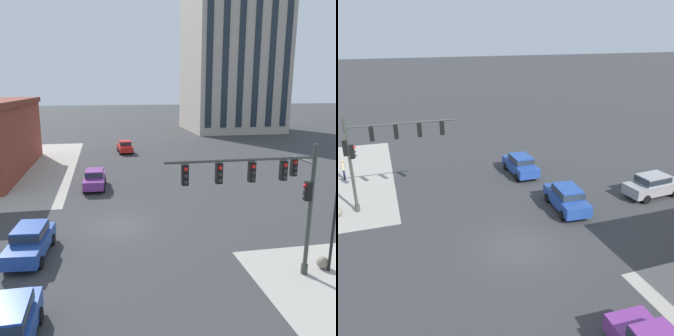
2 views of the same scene
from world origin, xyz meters
TOP-DOWN VIEW (x-y plane):
  - ground_plane at (0.00, 0.00)m, footprint 320.00×320.00m
  - traffic_signal_main at (6.87, -7.61)m, footprint 7.12×2.09m
  - bollard_sphere_curb_a at (9.86, -7.45)m, footprint 0.60×0.60m
  - pedestrian_walking_east at (9.80, -14.14)m, footprint 0.24×0.55m
  - car_cross_westbound at (-4.29, -10.56)m, footprint 1.92×4.41m
  - car_parked_curb at (-11.87, -3.23)m, footprint 4.52×2.14m
  - car_main_mid at (-4.84, -3.37)m, footprint 2.18×4.54m

SIDE VIEW (x-z plane):
  - ground_plane at x=0.00m, z-range 0.00..0.00m
  - bollard_sphere_curb_a at x=9.86m, z-range 0.00..0.60m
  - car_cross_westbound at x=-4.29m, z-range 0.08..1.76m
  - car_parked_curb at x=-11.87m, z-range 0.08..1.76m
  - car_main_mid at x=-4.84m, z-range 0.08..1.76m
  - pedestrian_walking_east at x=9.80m, z-range 0.14..1.89m
  - traffic_signal_main at x=6.87m, z-range 1.18..7.61m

